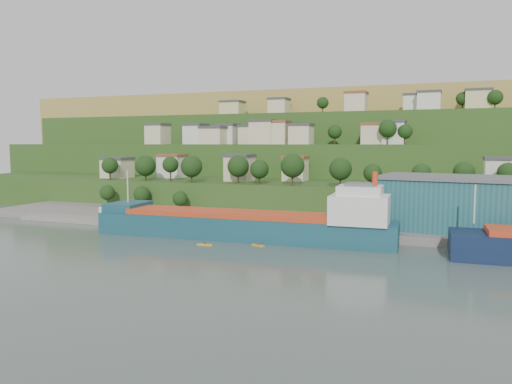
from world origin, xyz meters
The scene contains 10 objects.
ground centered at (0.00, 0.00, 0.00)m, with size 500.00×500.00×0.00m, color #414F49.
quay centered at (20.00, 28.00, 0.00)m, with size 220.00×26.00×4.00m, color slate.
pebble_beach centered at (-55.00, 22.00, 0.00)m, with size 40.00×18.00×2.40m, color slate.
hillside centered at (-0.02, 168.71, 0.08)m, with size 360.00×211.21×96.00m.
cargo_ship_near centered at (-0.89, 9.73, 2.95)m, with size 72.23×14.38×18.46m.
warehouse centered at (42.47, 27.60, 8.43)m, with size 33.33×23.11×12.80m.
caravan centered at (-48.97, 20.53, 2.61)m, with size 6.06×2.53×2.83m, color silver.
dinghy centered at (-45.38, 17.41, 1.56)m, with size 3.57×1.34×0.71m, color silver.
kayak_orange centered at (3.56, 2.81, 0.24)m, with size 3.30×1.56×0.82m.
kayak_yellow centered at (-7.68, -0.75, 0.26)m, with size 3.56×1.20×0.88m.
Camera 1 is at (41.76, -97.84, 22.40)m, focal length 35.00 mm.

